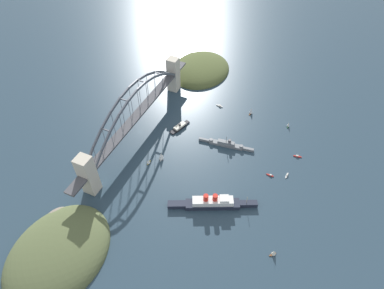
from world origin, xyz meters
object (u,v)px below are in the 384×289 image
object	(u,v)px
small_boat_0	(161,156)
small_boat_5	(297,156)
seaplane_taxiing_near_bridge	(140,110)
small_boat_7	(287,175)
small_boat_8	(270,175)
small_boat_1	(251,111)
naval_cruiser	(226,144)
harbor_arch_bridge	(137,115)
small_boat_4	(288,125)
small_boat_2	(220,106)
small_boat_3	(148,161)
harbor_ferry_steamer	(180,127)
ocean_liner	(212,203)
small_boat_6	(274,253)

from	to	relation	value
small_boat_0	small_boat_5	xyz separation A→B (m)	(-75.24, 157.56, -4.47)
seaplane_taxiing_near_bridge	small_boat_7	distance (m)	227.78
small_boat_0	small_boat_8	bearing A→B (deg)	102.94
small_boat_1	naval_cruiser	bearing A→B (deg)	-7.57
harbor_arch_bridge	small_boat_4	distance (m)	209.40
small_boat_0	small_boat_8	xyz separation A→B (m)	(-30.70, 133.61, -4.60)
harbor_arch_bridge	small_boat_2	world-z (taller)	harbor_arch_bridge
small_boat_3	small_boat_8	bearing A→B (deg)	106.70
seaplane_taxiing_near_bridge	small_boat_2	distance (m)	118.91
small_boat_8	harbor_ferry_steamer	bearing A→B (deg)	-102.84
seaplane_taxiing_near_bridge	small_boat_4	world-z (taller)	small_boat_4
ocean_liner	naval_cruiser	size ratio (longest dim) A/B	1.28
ocean_liner	harbor_ferry_steamer	distance (m)	133.95
small_boat_5	small_boat_6	xyz separation A→B (m)	(141.74, 4.75, 2.88)
small_boat_7	harbor_arch_bridge	bearing A→B (deg)	-88.21
small_boat_7	small_boat_8	world-z (taller)	small_boat_7
seaplane_taxiing_near_bridge	small_boat_8	size ratio (longest dim) A/B	1.08
small_boat_0	ocean_liner	bearing A→B (deg)	65.74
ocean_liner	small_boat_7	world-z (taller)	ocean_liner
harbor_ferry_steamer	seaplane_taxiing_near_bridge	distance (m)	70.04
naval_cruiser	small_boat_7	xyz separation A→B (m)	(17.30, 84.80, -2.33)
ocean_liner	naval_cruiser	world-z (taller)	ocean_liner
harbor_arch_bridge	ocean_liner	distance (m)	155.38
small_boat_5	small_boat_7	size ratio (longest dim) A/B	1.07
naval_cruiser	small_boat_0	xyz separation A→B (m)	(56.24, -67.52, 2.28)
ocean_liner	small_boat_5	distance (m)	134.84
naval_cruiser	harbor_ferry_steamer	bearing A→B (deg)	-94.62
ocean_liner	small_boat_7	distance (m)	102.59
small_boat_6	small_boat_8	distance (m)	101.39
seaplane_taxiing_near_bridge	small_boat_4	distance (m)	214.64
small_boat_6	small_boat_2	bearing A→B (deg)	-146.00
harbor_ferry_steamer	small_boat_2	xyz separation A→B (m)	(-66.91, 34.26, -1.26)
small_boat_2	small_boat_7	world-z (taller)	small_boat_2
small_boat_4	small_boat_8	size ratio (longest dim) A/B	0.87
naval_cruiser	seaplane_taxiing_near_bridge	xyz separation A→B (m)	(-14.57, -140.73, -1.15)
small_boat_3	small_boat_4	bearing A→B (deg)	133.85
harbor_arch_bridge	naval_cruiser	size ratio (longest dim) A/B	3.76
harbor_arch_bridge	small_boat_3	bearing A→B (deg)	41.16
small_boat_4	small_boat_7	xyz separation A→B (m)	(87.91, 18.35, -2.86)
small_boat_4	small_boat_8	world-z (taller)	small_boat_4
small_boat_8	small_boat_2	bearing A→B (deg)	-133.61
small_boat_7	harbor_ferry_steamer	bearing A→B (deg)	-98.40
small_boat_2	small_boat_6	xyz separation A→B (m)	(195.41, 131.79, 2.86)
ocean_liner	small_boat_1	bearing A→B (deg)	-177.56
small_boat_5	small_boat_7	distance (m)	36.67
ocean_liner	harbor_ferry_steamer	world-z (taller)	ocean_liner
naval_cruiser	small_boat_4	world-z (taller)	naval_cruiser
harbor_arch_bridge	seaplane_taxiing_near_bridge	size ratio (longest dim) A/B	28.62
small_boat_2	small_boat_4	xyz separation A→B (m)	(2.05, 103.44, 2.71)
harbor_arch_bridge	small_boat_5	bearing A→B (deg)	101.55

